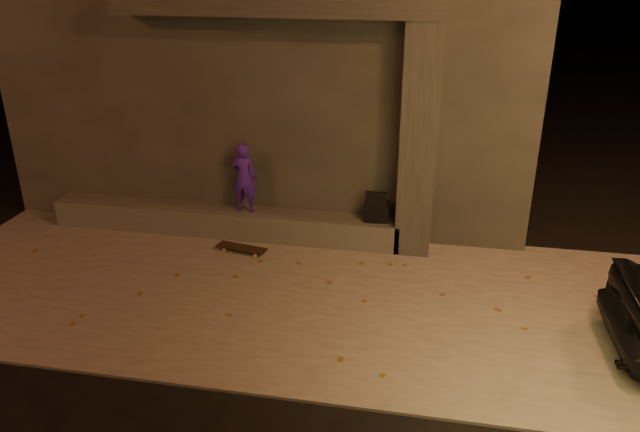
% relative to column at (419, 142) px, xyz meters
% --- Properties ---
extents(ground, '(120.00, 120.00, 0.00)m').
position_rel_column_xyz_m(ground, '(-1.70, -3.75, -1.84)').
color(ground, black).
rests_on(ground, ground).
extents(sidewalk, '(11.00, 4.40, 0.04)m').
position_rel_column_xyz_m(sidewalk, '(-1.70, -1.75, -1.82)').
color(sidewalk, '#67625B').
rests_on(sidewalk, ground).
extents(building, '(9.00, 5.10, 5.22)m').
position_rel_column_xyz_m(building, '(-2.70, 2.74, 0.77)').
color(building, '#34312F').
rests_on(building, ground).
extents(ledge, '(6.00, 0.55, 0.45)m').
position_rel_column_xyz_m(ledge, '(-3.20, 0.00, -1.58)').
color(ledge, '#56544D').
rests_on(ledge, sidewalk).
extents(column, '(0.55, 0.55, 3.60)m').
position_rel_column_xyz_m(column, '(0.00, 0.00, 0.00)').
color(column, '#34312F').
rests_on(column, sidewalk).
extents(canopy, '(5.00, 0.70, 0.28)m').
position_rel_column_xyz_m(canopy, '(-2.20, 0.05, 1.94)').
color(canopy, '#34312F').
rests_on(canopy, column).
extents(skateboarder, '(0.45, 0.31, 1.18)m').
position_rel_column_xyz_m(skateboarder, '(-2.80, 0.00, -0.76)').
color(skateboarder, '#431AAB').
rests_on(skateboarder, ledge).
extents(backpack, '(0.39, 0.27, 0.54)m').
position_rel_column_xyz_m(backpack, '(-0.60, 0.00, -1.16)').
color(backpack, black).
rests_on(backpack, ledge).
extents(skateboard, '(0.86, 0.36, 0.09)m').
position_rel_column_xyz_m(skateboard, '(-2.69, -0.65, -1.72)').
color(skateboard, black).
rests_on(skateboard, sidewalk).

